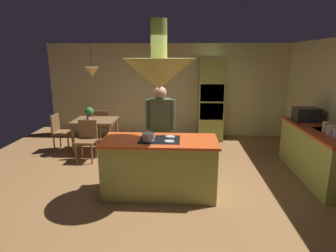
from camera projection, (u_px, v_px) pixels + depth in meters
The scene contains 18 objects.
ground at pixel (161, 188), 4.85m from camera, with size 8.16×8.16×0.00m, color olive.
wall_back at pixel (170, 90), 7.89m from camera, with size 6.80×0.10×2.55m, color beige.
kitchen_island at pixel (160, 167), 4.55m from camera, with size 1.83×0.83×0.95m.
counter_run_right at pixel (317, 153), 5.17m from camera, with size 0.73×2.17×0.93m.
oven_tower at pixel (211, 100), 7.49m from camera, with size 0.66×0.62×2.17m.
dining_table at pixel (95, 124), 6.63m from camera, with size 0.98×0.80×0.76m.
person_at_island at pixel (160, 126), 5.09m from camera, with size 0.53×0.23×1.69m.
range_hood at pixel (159, 72), 4.18m from camera, with size 1.10×1.10×1.00m.
pendant_light_over_table at pixel (92, 72), 6.34m from camera, with size 0.32×0.32×0.82m.
chair_facing_island at pixel (87, 137), 6.06m from camera, with size 0.40×0.40×0.87m.
chair_by_back_wall at pixel (103, 124), 7.27m from camera, with size 0.40×0.40×0.87m.
chair_at_corner at pixel (60, 130), 6.71m from camera, with size 0.40×0.40×0.87m.
potted_plant_on_table at pixel (89, 113), 6.54m from camera, with size 0.20×0.20×0.30m.
cup_on_table at pixel (90, 120), 6.40m from camera, with size 0.07×0.07×0.09m, color white.
canister_sugar at pixel (331, 130), 4.70m from camera, with size 0.14×0.14×0.16m, color silver.
canister_tea at pixel (326, 127), 4.87m from camera, with size 0.11×0.11×0.18m, color #E0B78C.
microwave_on_counter at pixel (306, 115), 5.65m from camera, with size 0.46×0.36×0.28m, color #232326.
cooking_pot_on_cooktop at pixel (148, 137), 4.30m from camera, with size 0.18×0.18×0.12m, color #B2B2B7.
Camera 1 is at (0.36, -4.44, 2.20)m, focal length 30.10 mm.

